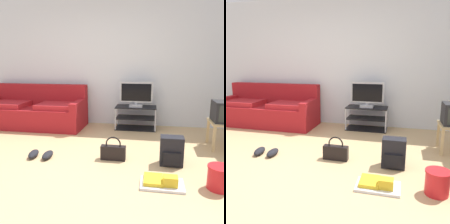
{
  "view_description": "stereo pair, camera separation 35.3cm",
  "coord_description": "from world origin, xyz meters",
  "views": [
    {
      "loc": [
        1.06,
        -2.7,
        1.4
      ],
      "look_at": [
        0.44,
        0.98,
        0.58
      ],
      "focal_mm": 38.21,
      "sensor_mm": 36.0,
      "label": 1
    },
    {
      "loc": [
        1.41,
        -2.63,
        1.4
      ],
      "look_at": [
        0.44,
        0.98,
        0.58
      ],
      "focal_mm": 38.21,
      "sensor_mm": 36.0,
      "label": 2
    }
  ],
  "objects": [
    {
      "name": "ground_plane",
      "position": [
        0.0,
        0.0,
        -0.01
      ],
      "size": [
        9.0,
        9.8,
        0.02
      ],
      "primitive_type": "cube",
      "color": "tan"
    },
    {
      "name": "flat_tv",
      "position": [
        0.75,
        2.08,
        0.71
      ],
      "size": [
        0.66,
        0.22,
        0.5
      ],
      "color": "#B2B2B7",
      "rests_on": "tv_stand"
    },
    {
      "name": "wall_back",
      "position": [
        0.0,
        2.45,
        1.35
      ],
      "size": [
        9.0,
        0.1,
        2.7
      ],
      "primitive_type": "cube",
      "color": "silver",
      "rests_on": "ground_plane"
    },
    {
      "name": "cleaning_bucket",
      "position": [
        1.83,
        -0.14,
        0.14
      ],
      "size": [
        0.26,
        0.26,
        0.27
      ],
      "color": "red",
      "rests_on": "ground_plane"
    },
    {
      "name": "couch",
      "position": [
        -1.39,
        1.94,
        0.33
      ],
      "size": [
        2.12,
        0.86,
        0.88
      ],
      "color": "maroon",
      "rests_on": "ground_plane"
    },
    {
      "name": "handbag",
      "position": [
        0.54,
        0.46,
        0.12
      ],
      "size": [
        0.36,
        0.11,
        0.34
      ],
      "rotation": [
        0.0,
        0.0,
        0.2
      ],
      "color": "black",
      "rests_on": "ground_plane"
    },
    {
      "name": "sneakers_pair",
      "position": [
        -0.52,
        0.36,
        0.04
      ],
      "size": [
        0.38,
        0.3,
        0.09
      ],
      "color": "black",
      "rests_on": "ground_plane"
    },
    {
      "name": "backpack",
      "position": [
        1.35,
        0.43,
        0.19
      ],
      "size": [
        0.31,
        0.27,
        0.4
      ],
      "rotation": [
        0.0,
        0.0,
        0.27
      ],
      "color": "black",
      "rests_on": "ground_plane"
    },
    {
      "name": "tv_stand",
      "position": [
        0.75,
        2.11,
        0.23
      ],
      "size": [
        0.83,
        0.43,
        0.47
      ],
      "color": "black",
      "rests_on": "ground_plane"
    },
    {
      "name": "floor_tray",
      "position": [
        1.2,
        -0.17,
        0.04
      ],
      "size": [
        0.49,
        0.33,
        0.14
      ],
      "color": "silver",
      "rests_on": "ground_plane"
    }
  ]
}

